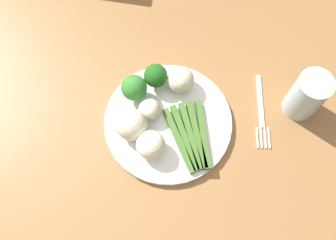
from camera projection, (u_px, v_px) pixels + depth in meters
name	position (u px, v px, depth m)	size (l,w,h in m)	color
ground_plane	(157.00, 205.00, 1.42)	(6.00, 6.00, 0.02)	gray
dining_table	(150.00, 163.00, 0.82)	(1.31, 0.91, 0.73)	olive
plate	(168.00, 122.00, 0.74)	(0.26, 0.26, 0.01)	white
asparagus_bundle	(191.00, 136.00, 0.72)	(0.08, 0.15, 0.01)	#3D6626
broccoli_front	(156.00, 76.00, 0.73)	(0.05, 0.05, 0.06)	#4C7F2B
broccoli_back	(134.00, 88.00, 0.72)	(0.05, 0.05, 0.06)	#609E3D
cauliflower_front_left	(181.00, 80.00, 0.74)	(0.06, 0.06, 0.06)	beige
cauliflower_mid	(131.00, 125.00, 0.70)	(0.06, 0.06, 0.06)	beige
cauliflower_left	(150.00, 110.00, 0.72)	(0.04, 0.04, 0.04)	beige
cauliflower_right	(151.00, 145.00, 0.69)	(0.06, 0.06, 0.06)	white
fork	(261.00, 112.00, 0.76)	(0.03, 0.17, 0.00)	silver
water_glass	(307.00, 96.00, 0.71)	(0.07, 0.07, 0.11)	silver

